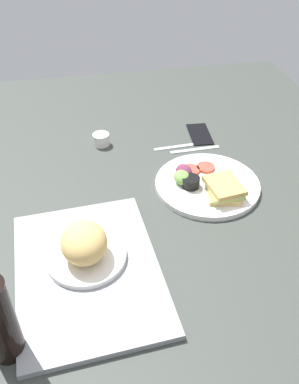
{
  "coord_description": "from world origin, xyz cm",
  "views": [
    {
      "loc": [
        -86.11,
        20.37,
        76.38
      ],
      "look_at": [
        2.0,
        3.0,
        4.0
      ],
      "focal_mm": 38.83,
      "sensor_mm": 36.0,
      "label": 1
    }
  ],
  "objects_px": {
    "bread_plate_near": "(85,247)",
    "knife": "(181,146)",
    "serving_tray": "(88,271)",
    "fork": "(195,149)",
    "plate_with_salad": "(207,184)",
    "cell_phone": "(200,134)",
    "espresso_cup": "(101,139)"
  },
  "relations": [
    {
      "from": "serving_tray",
      "to": "espresso_cup",
      "type": "height_order",
      "value": "espresso_cup"
    },
    {
      "from": "espresso_cup",
      "to": "knife",
      "type": "xyz_separation_m",
      "value": [
        -0.06,
        -0.26,
        -0.02
      ]
    },
    {
      "from": "fork",
      "to": "knife",
      "type": "relative_size",
      "value": 0.89
    },
    {
      "from": "espresso_cup",
      "to": "fork",
      "type": "distance_m",
      "value": 0.32
    },
    {
      "from": "plate_with_salad",
      "to": "fork",
      "type": "height_order",
      "value": "plate_with_salad"
    },
    {
      "from": "serving_tray",
      "to": "fork",
      "type": "xyz_separation_m",
      "value": [
        0.46,
        -0.39,
        -0.01
      ]
    },
    {
      "from": "fork",
      "to": "knife",
      "type": "height_order",
      "value": "same"
    },
    {
      "from": "plate_with_salad",
      "to": "espresso_cup",
      "type": "height_order",
      "value": "plate_with_salad"
    },
    {
      "from": "plate_with_salad",
      "to": "knife",
      "type": "xyz_separation_m",
      "value": [
        0.24,
        0.02,
        -0.01
      ]
    },
    {
      "from": "serving_tray",
      "to": "bread_plate_near",
      "type": "relative_size",
      "value": 2.34
    },
    {
      "from": "fork",
      "to": "cell_phone",
      "type": "relative_size",
      "value": 1.18
    },
    {
      "from": "espresso_cup",
      "to": "fork",
      "type": "height_order",
      "value": "espresso_cup"
    },
    {
      "from": "serving_tray",
      "to": "cell_phone",
      "type": "height_order",
      "value": "serving_tray"
    },
    {
      "from": "plate_with_salad",
      "to": "cell_phone",
      "type": "bearing_deg",
      "value": -12.81
    },
    {
      "from": "knife",
      "to": "cell_phone",
      "type": "relative_size",
      "value": 1.32
    },
    {
      "from": "plate_with_salad",
      "to": "cell_phone",
      "type": "relative_size",
      "value": 2.15
    },
    {
      "from": "bread_plate_near",
      "to": "fork",
      "type": "relative_size",
      "value": 1.13
    },
    {
      "from": "espresso_cup",
      "to": "fork",
      "type": "relative_size",
      "value": 0.33
    },
    {
      "from": "espresso_cup",
      "to": "plate_with_salad",
      "type": "bearing_deg",
      "value": -137.09
    },
    {
      "from": "bread_plate_near",
      "to": "knife",
      "type": "xyz_separation_m",
      "value": [
        0.46,
        -0.35,
        -0.05
      ]
    },
    {
      "from": "serving_tray",
      "to": "knife",
      "type": "bearing_deg",
      "value": -35.69
    },
    {
      "from": "fork",
      "to": "serving_tray",
      "type": "bearing_deg",
      "value": 47.9
    },
    {
      "from": "cell_phone",
      "to": "bread_plate_near",
      "type": "bearing_deg",
      "value": 144.59
    },
    {
      "from": "espresso_cup",
      "to": "fork",
      "type": "bearing_deg",
      "value": -107.32
    },
    {
      "from": "bread_plate_near",
      "to": "knife",
      "type": "distance_m",
      "value": 0.59
    },
    {
      "from": "serving_tray",
      "to": "fork",
      "type": "height_order",
      "value": "serving_tray"
    },
    {
      "from": "cell_phone",
      "to": "knife",
      "type": "bearing_deg",
      "value": 131.02
    },
    {
      "from": "plate_with_salad",
      "to": "fork",
      "type": "bearing_deg",
      "value": -6.64
    },
    {
      "from": "cell_phone",
      "to": "espresso_cup",
      "type": "bearing_deg",
      "value": 94.05
    },
    {
      "from": "fork",
      "to": "knife",
      "type": "bearing_deg",
      "value": -38.57
    },
    {
      "from": "fork",
      "to": "cell_phone",
      "type": "xyz_separation_m",
      "value": [
        0.09,
        -0.04,
        0.0
      ]
    },
    {
      "from": "cell_phone",
      "to": "fork",
      "type": "bearing_deg",
      "value": 159.03
    }
  ]
}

